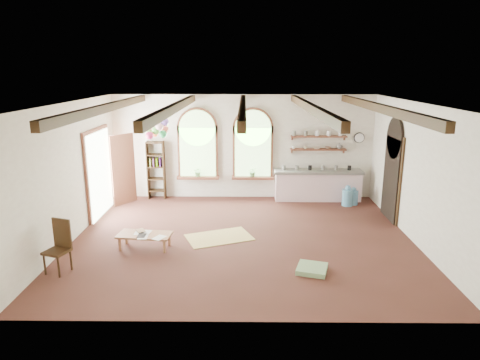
{
  "coord_description": "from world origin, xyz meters",
  "views": [
    {
      "loc": [
        0.04,
        -9.55,
        3.9
      ],
      "look_at": [
        -0.07,
        0.6,
        1.29
      ],
      "focal_mm": 32.0,
      "sensor_mm": 36.0,
      "label": 1
    }
  ],
  "objects_px": {
    "kitchen_counter": "(318,185)",
    "balloon_cluster": "(157,128)",
    "side_chair": "(58,257)",
    "coffee_table": "(145,236)"
  },
  "relations": [
    {
      "from": "coffee_table",
      "to": "side_chair",
      "type": "relative_size",
      "value": 1.17
    },
    {
      "from": "kitchen_counter",
      "to": "balloon_cluster",
      "type": "height_order",
      "value": "balloon_cluster"
    },
    {
      "from": "coffee_table",
      "to": "kitchen_counter",
      "type": "bearing_deg",
      "value": 40.11
    },
    {
      "from": "side_chair",
      "to": "balloon_cluster",
      "type": "bearing_deg",
      "value": 73.06
    },
    {
      "from": "coffee_table",
      "to": "side_chair",
      "type": "height_order",
      "value": "side_chair"
    },
    {
      "from": "kitchen_counter",
      "to": "balloon_cluster",
      "type": "xyz_separation_m",
      "value": [
        -4.7,
        -0.9,
        1.87
      ]
    },
    {
      "from": "kitchen_counter",
      "to": "balloon_cluster",
      "type": "bearing_deg",
      "value": -169.16
    },
    {
      "from": "side_chair",
      "to": "balloon_cluster",
      "type": "relative_size",
      "value": 0.94
    },
    {
      "from": "balloon_cluster",
      "to": "coffee_table",
      "type": "bearing_deg",
      "value": -86.04
    },
    {
      "from": "side_chair",
      "to": "balloon_cluster",
      "type": "xyz_separation_m",
      "value": [
        1.24,
        4.08,
        2.04
      ]
    }
  ]
}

